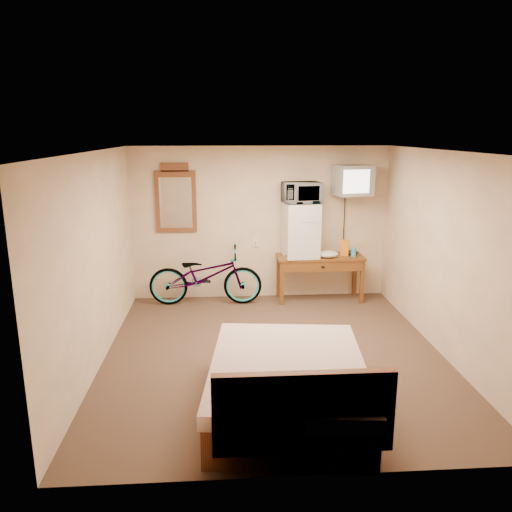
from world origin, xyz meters
name	(u,v)px	position (x,y,z in m)	size (l,w,h in m)	color
room	(275,258)	(0.00, 0.00, 1.25)	(4.60, 4.64, 2.50)	#402D20
desk	(320,263)	(0.96, 2.00, 0.63)	(1.41, 0.55, 0.75)	brown
mini_fridge	(301,230)	(0.63, 2.03, 1.18)	(0.58, 0.56, 0.87)	silver
microwave	(302,193)	(0.63, 2.03, 1.78)	(0.59, 0.40, 0.33)	silver
snack_bag	(345,248)	(1.36, 2.03, 0.88)	(0.13, 0.08, 0.26)	orange
blue_cup	(354,252)	(1.50, 1.96, 0.82)	(0.08, 0.08, 0.14)	#399AC4
cloth_cream	(328,254)	(1.06, 1.93, 0.80)	(0.35, 0.27, 0.11)	silver
cloth_dark_a	(293,256)	(0.49, 1.87, 0.79)	(0.24, 0.18, 0.09)	black
cloth_dark_b	(353,253)	(1.51, 2.06, 0.79)	(0.18, 0.15, 0.08)	black
crt_television	(353,180)	(1.44, 2.02, 1.97)	(0.63, 0.66, 0.47)	black
wall_mirror	(176,199)	(-1.36, 2.27, 1.67)	(0.65, 0.04, 1.11)	brown
bicycle	(205,276)	(-0.90, 1.95, 0.47)	(0.63, 1.80, 0.95)	black
bed	(289,387)	(0.00, -1.38, 0.30)	(1.70, 2.13, 0.90)	brown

